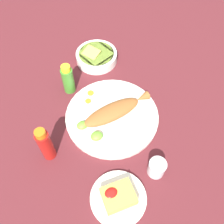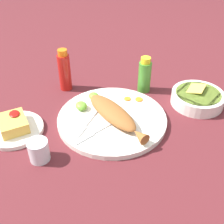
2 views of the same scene
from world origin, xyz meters
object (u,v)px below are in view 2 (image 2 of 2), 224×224
at_px(main_plate, 112,119).
at_px(hot_sauce_bottle_green, 145,75).
at_px(salt_cup, 39,152).
at_px(fried_fish, 114,114).
at_px(hot_sauce_bottle_red, 65,71).
at_px(fork_near, 95,132).
at_px(fork_far, 86,125).
at_px(guacamole_bowl, 197,98).
at_px(side_plate_fries, 15,129).

relative_size(main_plate, hot_sauce_bottle_green, 2.61).
height_order(main_plate, salt_cup, salt_cup).
bearing_deg(fried_fish, salt_cup, 91.76).
bearing_deg(hot_sauce_bottle_red, fork_near, 177.56).
bearing_deg(fork_far, guacamole_bowl, 133.98).
bearing_deg(fried_fish, fork_near, 104.07).
xyz_separation_m(fork_far, hot_sauce_bottle_green, (0.12, -0.29, 0.05)).
height_order(hot_sauce_bottle_green, salt_cup, hot_sauce_bottle_green).
height_order(fried_fish, side_plate_fries, fried_fish).
distance_m(fried_fish, hot_sauce_bottle_green, 0.23).
bearing_deg(hot_sauce_bottle_red, guacamole_bowl, -128.75).
xyz_separation_m(fried_fish, side_plate_fries, (0.11, 0.30, -0.03)).
bearing_deg(guacamole_bowl, fork_near, 89.91).
bearing_deg(main_plate, salt_cup, 103.02).
bearing_deg(salt_cup, fork_far, -70.28).
xyz_separation_m(hot_sauce_bottle_green, side_plate_fries, (-0.02, 0.50, -0.06)).
distance_m(fork_near, hot_sauce_bottle_red, 0.32).
distance_m(main_plate, fork_near, 0.09).
xyz_separation_m(main_plate, salt_cup, (-0.06, 0.26, 0.02)).
bearing_deg(main_plate, hot_sauce_bottle_green, -59.43).
bearing_deg(fork_near, main_plate, -164.23).
bearing_deg(side_plate_fries, fried_fish, -109.26).
bearing_deg(fork_far, fork_near, 67.38).
relative_size(hot_sauce_bottle_green, guacamole_bowl, 0.75).
height_order(hot_sauce_bottle_green, guacamole_bowl, hot_sauce_bottle_green).
bearing_deg(salt_cup, guacamole_bowl, -88.70).
distance_m(main_plate, salt_cup, 0.27).
xyz_separation_m(main_plate, fried_fish, (-0.01, -0.00, 0.03)).
relative_size(fried_fish, side_plate_fries, 1.57).
distance_m(fried_fish, side_plate_fries, 0.32).
height_order(fork_near, hot_sauce_bottle_red, hot_sauce_bottle_red).
bearing_deg(guacamole_bowl, main_plate, 81.63).
distance_m(hot_sauce_bottle_red, hot_sauce_bottle_green, 0.30).
distance_m(fried_fish, fork_far, 0.10).
bearing_deg(hot_sauce_bottle_red, fried_fish, -165.90).
xyz_separation_m(fried_fish, guacamole_bowl, (-0.04, -0.32, -0.01)).
relative_size(main_plate, salt_cup, 5.62).
relative_size(fork_far, guacamole_bowl, 0.81).
bearing_deg(side_plate_fries, salt_cup, -165.26).
bearing_deg(main_plate, fork_near, 119.94).
relative_size(fried_fish, hot_sauce_bottle_green, 2.07).
height_order(fried_fish, salt_cup, salt_cup).
distance_m(fork_near, hot_sauce_bottle_green, 0.33).
xyz_separation_m(fork_far, salt_cup, (-0.06, 0.17, 0.01)).
xyz_separation_m(fried_fish, fork_near, (-0.03, 0.08, -0.02)).
bearing_deg(fork_near, guacamole_bowl, 165.74).
bearing_deg(fried_fish, hot_sauce_bottle_red, 5.42).
relative_size(fork_far, side_plate_fries, 0.83).
distance_m(fried_fish, fork_near, 0.09).
bearing_deg(side_plate_fries, guacamole_bowl, -102.79).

